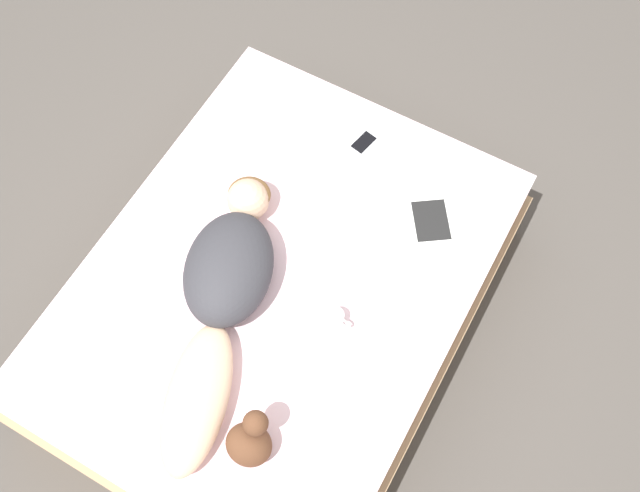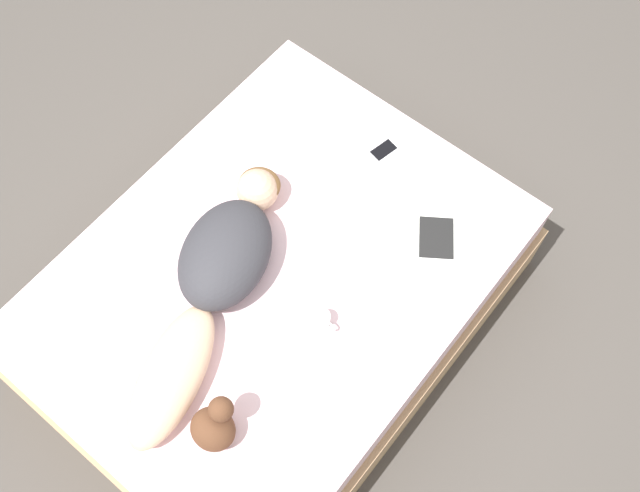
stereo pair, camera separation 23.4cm
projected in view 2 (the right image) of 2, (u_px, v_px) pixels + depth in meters
name	position (u px, v px, depth m)	size (l,w,h in m)	color
ground_plane	(279.00, 319.00, 3.65)	(12.00, 12.00, 0.00)	#4C4742
bed	(276.00, 298.00, 3.40)	(1.58, 2.07, 0.57)	tan
person	(215.00, 279.00, 3.02)	(0.63, 1.28, 0.23)	#DBB28E
open_magazine	(411.00, 236.00, 3.21)	(0.53, 0.49, 0.01)	white
coffee_mug	(322.00, 320.00, 3.01)	(0.11, 0.07, 0.08)	white
cell_phone	(384.00, 151.00, 3.41)	(0.10, 0.15, 0.01)	silver
plush_toy	(214.00, 426.00, 2.77)	(0.18, 0.19, 0.23)	brown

